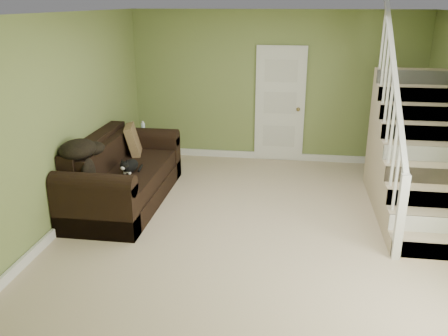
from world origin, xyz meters
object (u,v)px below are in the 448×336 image
(side_table, at_px, (140,153))
(banana, at_px, (119,181))
(cat, at_px, (130,166))
(sofa, at_px, (122,178))

(side_table, xyz_separation_m, banana, (0.31, -1.79, 0.21))
(side_table, bearing_deg, cat, -77.28)
(side_table, height_order, cat, side_table)
(sofa, relative_size, cat, 4.93)
(sofa, relative_size, side_table, 2.69)
(sofa, height_order, side_table, sofa)
(sofa, bearing_deg, banana, -71.92)
(banana, bearing_deg, side_table, 99.44)
(banana, bearing_deg, cat, 88.95)
(cat, bearing_deg, banana, -82.85)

